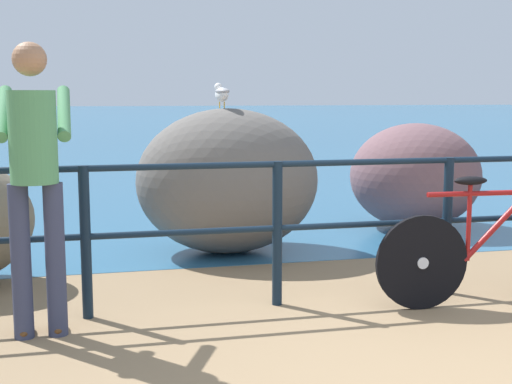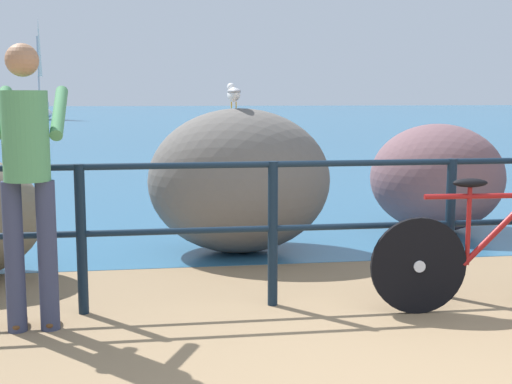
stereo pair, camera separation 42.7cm
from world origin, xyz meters
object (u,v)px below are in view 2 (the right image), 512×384
at_px(person_at_railing, 28,174).
at_px(breakwater_boulder_right, 437,178).
at_px(breakwater_boulder_main, 240,181).
at_px(seagull, 234,93).
at_px(sailboat, 41,108).

distance_m(person_at_railing, breakwater_boulder_right, 4.70).
height_order(breakwater_boulder_main, breakwater_boulder_right, breakwater_boulder_main).
xyz_separation_m(seagull, sailboat, (-7.40, 36.91, -0.78)).
bearing_deg(seagull, breakwater_boulder_main, -106.51).
xyz_separation_m(breakwater_boulder_main, seagull, (-0.05, 0.01, 0.81)).
bearing_deg(person_at_railing, breakwater_boulder_right, -56.24).
height_order(breakwater_boulder_right, seagull, seagull).
bearing_deg(breakwater_boulder_main, seagull, 168.74).
bearing_deg(seagull, sailboat, 6.08).
xyz_separation_m(breakwater_boulder_main, sailboat, (-7.45, 36.92, 0.03)).
bearing_deg(breakwater_boulder_right, breakwater_boulder_main, -162.37).
distance_m(person_at_railing, seagull, 2.56).
height_order(person_at_railing, breakwater_boulder_main, person_at_railing).
relative_size(person_at_railing, breakwater_boulder_main, 1.04).
distance_m(person_at_railing, sailboat, 39.36).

